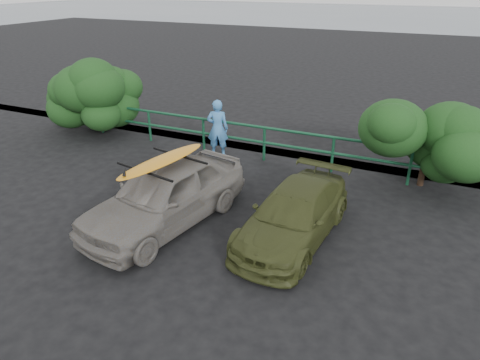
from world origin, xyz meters
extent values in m
plane|color=black|center=(0.00, 0.00, 0.00)|extent=(80.00, 80.00, 0.00)
plane|color=slate|center=(0.00, 60.00, 0.00)|extent=(200.00, 200.00, 0.00)
imported|color=slate|center=(0.38, 0.83, 0.70)|extent=(2.38, 4.32, 1.39)
imported|color=#3C421D|center=(3.06, 1.42, 0.53)|extent=(1.78, 3.76, 1.06)
imported|color=#458ACF|center=(-0.39, 4.77, 0.86)|extent=(0.72, 0.58, 1.72)
ellipsoid|color=orange|center=(0.38, 0.83, 1.48)|extent=(0.93, 2.43, 0.07)
camera|label=1|loc=(5.18, -5.87, 4.89)|focal=32.00mm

